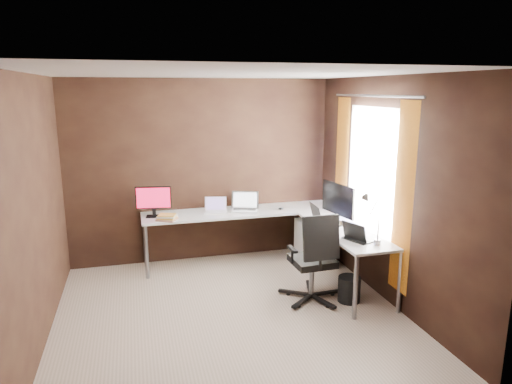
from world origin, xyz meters
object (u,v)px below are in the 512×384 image
at_px(monitor_left, 154,200).
at_px(laptop_silver, 245,206).
at_px(laptop_white, 216,209).
at_px(desk_lamp, 371,213).
at_px(monitor_right, 338,201).
at_px(laptop_black_big, 320,218).
at_px(wastebasket, 349,289).
at_px(office_chair, 313,275).
at_px(book_stack, 167,217).
at_px(laptop_black_small, 357,236).
at_px(drawer_pedestal, 315,243).

xyz_separation_m(monitor_left, laptop_silver, (1.22, 0.00, -0.17)).
distance_m(monitor_left, laptop_white, 0.83).
bearing_deg(desk_lamp, monitor_right, 111.41).
relative_size(monitor_right, laptop_black_big, 1.69).
distance_m(laptop_white, wastebasket, 2.08).
distance_m(laptop_white, office_chair, 1.72).
relative_size(laptop_white, laptop_black_big, 0.91).
bearing_deg(book_stack, laptop_silver, 11.66).
bearing_deg(desk_lamp, laptop_white, 148.59).
xyz_separation_m(monitor_left, desk_lamp, (2.18, -1.69, 0.11)).
height_order(monitor_left, book_stack, monitor_left).
relative_size(monitor_left, desk_lamp, 0.84).
bearing_deg(laptop_black_small, laptop_silver, 7.09).
bearing_deg(monitor_left, laptop_black_big, -13.21).
bearing_deg(laptop_silver, office_chair, -52.76).
bearing_deg(book_stack, desk_lamp, -35.72).
bearing_deg(laptop_silver, laptop_black_small, -41.26).
height_order(book_stack, wastebasket, book_stack).
distance_m(book_stack, desk_lamp, 2.53).
bearing_deg(monitor_right, laptop_white, 44.25).
xyz_separation_m(laptop_silver, laptop_black_big, (0.77, -0.82, -0.00)).
height_order(laptop_white, laptop_black_small, laptop_black_small).
bearing_deg(desk_lamp, drawer_pedestal, 112.95).
relative_size(monitor_left, office_chair, 0.44).
xyz_separation_m(laptop_white, laptop_black_big, (1.17, -0.83, 0.01)).
height_order(monitor_left, laptop_black_big, monitor_left).
height_order(laptop_black_small, desk_lamp, desk_lamp).
bearing_deg(office_chair, monitor_left, 138.02).
bearing_deg(office_chair, monitor_right, 41.29).
distance_m(desk_lamp, wastebasket, 0.94).
bearing_deg(book_stack, laptop_black_big, -18.11).
distance_m(laptop_black_big, desk_lamp, 0.93).
distance_m(laptop_silver, office_chair, 1.55).
xyz_separation_m(monitor_right, laptop_white, (-1.35, 0.95, -0.24)).
distance_m(laptop_white, laptop_silver, 0.40).
distance_m(drawer_pedestal, desk_lamp, 1.52).
distance_m(monitor_left, monitor_right, 2.36).
bearing_deg(laptop_black_big, laptop_silver, 46.35).
bearing_deg(office_chair, wastebasket, -21.99).
bearing_deg(laptop_black_big, monitor_right, -119.41).
relative_size(drawer_pedestal, laptop_white, 1.82).
height_order(laptop_black_big, laptop_black_small, laptop_black_big).
height_order(drawer_pedestal, wastebasket, drawer_pedestal).
relative_size(monitor_left, laptop_silver, 1.04).
height_order(laptop_black_big, desk_lamp, desk_lamp).
bearing_deg(laptop_black_big, wastebasket, -171.39).
relative_size(laptop_black_small, wastebasket, 1.29).
relative_size(office_chair, wastebasket, 3.57).
bearing_deg(monitor_left, laptop_black_small, -27.56).
height_order(monitor_right, laptop_white, monitor_right).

